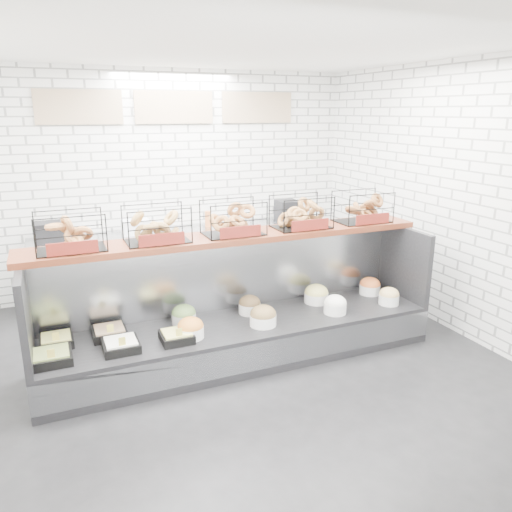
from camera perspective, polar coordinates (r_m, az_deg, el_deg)
name	(u,v)px	position (r m, az deg, el deg)	size (l,w,h in m)	color
ground	(253,370)	(5.03, -0.30, -12.91)	(5.50, 5.50, 0.00)	black
room_shell	(229,153)	(4.97, -3.06, 11.68)	(5.02, 5.51, 3.01)	white
display_case	(240,326)	(5.17, -1.80, -8.01)	(4.00, 0.90, 1.20)	black
bagel_shelf	(233,222)	(4.99, -2.61, 3.88)	(4.10, 0.50, 0.40)	#4C1D10
prep_counter	(186,260)	(6.99, -8.06, -0.41)	(4.00, 0.60, 1.20)	#93969B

